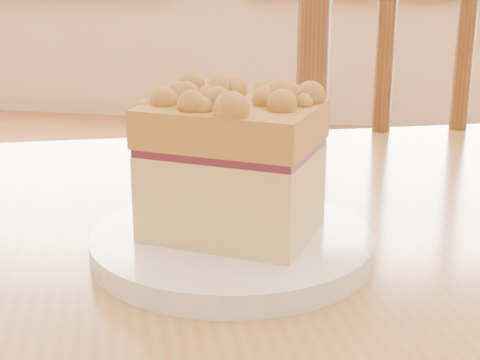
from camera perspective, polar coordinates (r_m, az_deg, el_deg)
The scene contains 3 objects.
cafe_chair_main at distance 1.18m, azimuth 12.54°, elevation -5.22°, with size 0.58×0.58×1.03m.
plate at distance 0.54m, azimuth -0.62°, elevation -5.02°, with size 0.21×0.21×0.02m.
cake_slice at distance 0.52m, azimuth -0.89°, elevation 1.42°, with size 0.13×0.11×0.11m.
Camera 1 is at (0.19, -0.22, 0.96)m, focal length 55.00 mm.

